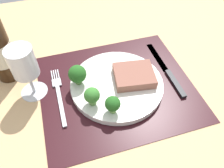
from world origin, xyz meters
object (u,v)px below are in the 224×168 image
object	(u,v)px
plate	(117,84)
fork	(59,95)
steak	(134,76)
knife	(168,72)
wine_glass	(24,65)

from	to	relation	value
plate	fork	distance (cm)	15.38
steak	plate	bearing A→B (deg)	177.80
fork	knife	xyz separation A→B (cm)	(30.74, -0.89, 0.05)
fork	steak	bearing A→B (deg)	-1.83
steak	knife	world-z (taller)	steak
plate	wine_glass	world-z (taller)	wine_glass
fork	wine_glass	world-z (taller)	wine_glass
plate	knife	size ratio (longest dim) A/B	1.07
knife	wine_glass	distance (cm)	38.17
plate	knife	world-z (taller)	plate
plate	steak	xyz separation A→B (cm)	(4.80, -0.18, 1.99)
wine_glass	fork	bearing A→B (deg)	-29.10
fork	wine_glass	size ratio (longest dim) A/B	1.32
steak	fork	bearing A→B (deg)	175.43
plate	fork	world-z (taller)	plate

